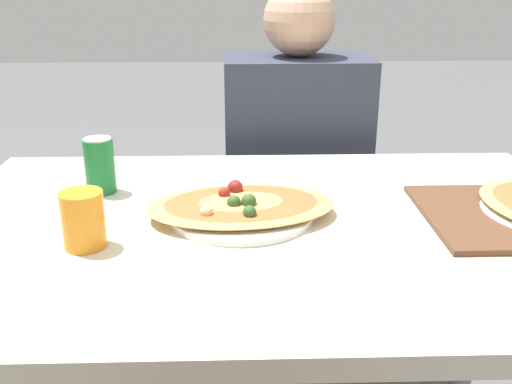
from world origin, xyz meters
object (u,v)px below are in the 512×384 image
(person_seated, at_px, (297,146))
(soda_can, at_px, (100,166))
(dining_table, at_px, (271,252))
(chair_far_seated, at_px, (292,189))
(drink_glass, at_px, (83,220))
(pizza_main, at_px, (241,207))

(person_seated, xyz_separation_m, soda_can, (-0.49, -0.48, 0.10))
(dining_table, relative_size, chair_far_seated, 1.48)
(soda_can, xyz_separation_m, drink_glass, (0.03, -0.28, -0.01))
(dining_table, xyz_separation_m, pizza_main, (-0.06, 0.03, 0.09))
(person_seated, bearing_deg, drink_glass, 59.05)
(dining_table, relative_size, person_seated, 1.14)
(dining_table, distance_m, pizza_main, 0.11)
(drink_glass, bearing_deg, pizza_main, 24.68)
(dining_table, height_order, soda_can, soda_can)
(dining_table, xyz_separation_m, drink_glass, (-0.34, -0.10, 0.12))
(soda_can, relative_size, drink_glass, 1.19)
(chair_far_seated, bearing_deg, dining_table, 81.57)
(pizza_main, bearing_deg, soda_can, 154.41)
(person_seated, relative_size, pizza_main, 2.91)
(person_seated, distance_m, pizza_main, 0.66)
(dining_table, relative_size, pizza_main, 3.32)
(dining_table, xyz_separation_m, person_seated, (0.12, 0.66, 0.03))
(pizza_main, height_order, soda_can, soda_can)
(dining_table, distance_m, chair_far_seated, 0.80)
(chair_far_seated, bearing_deg, pizza_main, 76.85)
(pizza_main, bearing_deg, person_seated, 74.57)
(chair_far_seated, relative_size, drink_glass, 8.64)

